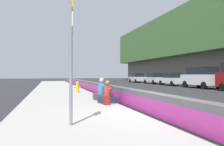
{
  "coord_description": "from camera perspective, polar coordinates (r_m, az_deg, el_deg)",
  "views": [
    {
      "loc": [
        -7.13,
        3.54,
        1.49
      ],
      "look_at": [
        5.87,
        -0.1,
        1.58
      ],
      "focal_mm": 36.18,
      "sensor_mm": 36.0,
      "label": 1
    }
  ],
  "objects": [
    {
      "name": "seated_person_foreground",
      "position": [
        10.73,
        -1.13,
        -5.8
      ],
      "size": [
        0.77,
        0.86,
        1.07
      ],
      "color": "#23284C",
      "rests_on": "sidewalk_strip"
    },
    {
      "name": "route_sign_post",
      "position": [
        6.14,
        -10.3,
        6.36
      ],
      "size": [
        0.44,
        0.09,
        3.6
      ],
      "color": "gray",
      "rests_on": "sidewalk_strip"
    },
    {
      "name": "sidewalk_strip",
      "position": [
        7.32,
        -8.54,
        -11.56
      ],
      "size": [
        80.0,
        4.4,
        0.14
      ],
      "primitive_type": "cube",
      "color": "#A8A59E",
      "rests_on": "ground_plane"
    },
    {
      "name": "seated_person_middle",
      "position": [
        12.19,
        -2.61,
        -5.0
      ],
      "size": [
        0.75,
        0.84,
        1.17
      ],
      "color": "#424247",
      "rests_on": "sidewalk_strip"
    },
    {
      "name": "parked_car_midline",
      "position": [
        31.01,
        14.94,
        -1.51
      ],
      "size": [
        4.52,
        1.98,
        1.71
      ],
      "color": "silver",
      "rests_on": "ground_plane"
    },
    {
      "name": "fire_hydrant",
      "position": [
        16.99,
        -8.71,
        -3.4
      ],
      "size": [
        0.26,
        0.46,
        0.88
      ],
      "color": "gold",
      "rests_on": "sidewalk_strip"
    },
    {
      "name": "parked_car_far",
      "position": [
        35.87,
        10.65,
        -1.36
      ],
      "size": [
        4.5,
        1.95,
        1.71
      ],
      "color": "silver",
      "rests_on": "ground_plane"
    },
    {
      "name": "backpack",
      "position": [
        10.08,
        -1.39,
        -6.96
      ],
      "size": [
        0.32,
        0.28,
        0.4
      ],
      "color": "maroon",
      "rests_on": "sidewalk_strip"
    },
    {
      "name": "jersey_barrier",
      "position": [
        8.03,
        10.76,
        -8.0
      ],
      "size": [
        76.0,
        0.45,
        0.85
      ],
      "color": "#545456",
      "rests_on": "ground_plane"
    },
    {
      "name": "parked_car_farther",
      "position": [
        41.61,
        6.43,
        -1.22
      ],
      "size": [
        4.51,
        1.98,
        1.71
      ],
      "color": "silver",
      "rests_on": "ground_plane"
    },
    {
      "name": "parked_car_fourth",
      "position": [
        26.16,
        21.65,
        -1.01
      ],
      "size": [
        4.87,
        2.21,
        2.28
      ],
      "color": "silver",
      "rests_on": "ground_plane"
    },
    {
      "name": "ground_plane",
      "position": [
        8.09,
        10.79,
        -10.98
      ],
      "size": [
        160.0,
        160.0,
        0.0
      ],
      "primitive_type": "plane",
      "color": "#2B2B2D",
      "rests_on": "ground"
    }
  ]
}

